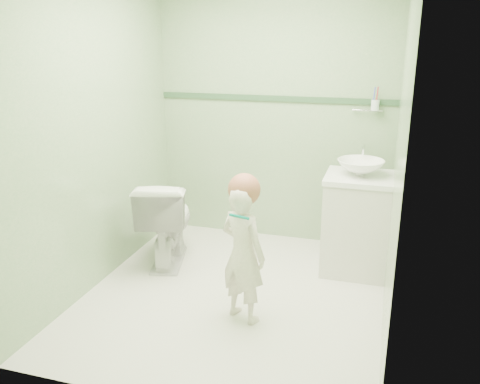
% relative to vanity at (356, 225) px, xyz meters
% --- Properties ---
extents(ground, '(2.50, 2.50, 0.00)m').
position_rel_vanity_xyz_m(ground, '(-0.84, -0.70, -0.40)').
color(ground, silver).
rests_on(ground, ground).
extents(room_shell, '(2.50, 2.54, 2.40)m').
position_rel_vanity_xyz_m(room_shell, '(-0.84, -0.70, 0.80)').
color(room_shell, '#83AF7C').
rests_on(room_shell, ground).
extents(trim_stripe, '(2.20, 0.02, 0.05)m').
position_rel_vanity_xyz_m(trim_stripe, '(-0.84, 0.54, 0.95)').
color(trim_stripe, '#325435').
rests_on(trim_stripe, room_shell).
extents(vanity, '(0.52, 0.50, 0.80)m').
position_rel_vanity_xyz_m(vanity, '(0.00, 0.00, 0.00)').
color(vanity, beige).
rests_on(vanity, ground).
extents(counter, '(0.54, 0.52, 0.04)m').
position_rel_vanity_xyz_m(counter, '(0.00, 0.00, 0.41)').
color(counter, white).
rests_on(counter, vanity).
extents(basin, '(0.37, 0.37, 0.13)m').
position_rel_vanity_xyz_m(basin, '(0.00, 0.00, 0.49)').
color(basin, white).
rests_on(basin, counter).
extents(faucet, '(0.03, 0.13, 0.18)m').
position_rel_vanity_xyz_m(faucet, '(0.00, 0.19, 0.57)').
color(faucet, silver).
rests_on(faucet, counter).
extents(cup_holder, '(0.26, 0.07, 0.21)m').
position_rel_vanity_xyz_m(cup_holder, '(0.05, 0.48, 0.93)').
color(cup_holder, silver).
rests_on(cup_holder, room_shell).
extents(toilet, '(0.59, 0.82, 0.75)m').
position_rel_vanity_xyz_m(toilet, '(-1.58, -0.29, -0.02)').
color(toilet, white).
rests_on(toilet, ground).
extents(toddler, '(0.42, 0.36, 0.97)m').
position_rel_vanity_xyz_m(toddler, '(-0.69, -0.99, 0.09)').
color(toddler, beige).
rests_on(toddler, ground).
extents(hair_cap, '(0.22, 0.22, 0.22)m').
position_rel_vanity_xyz_m(hair_cap, '(-0.69, -0.97, 0.54)').
color(hair_cap, '#A05A43').
rests_on(hair_cap, toddler).
extents(teal_toothbrush, '(0.12, 0.14, 0.08)m').
position_rel_vanity_xyz_m(teal_toothbrush, '(-0.67, -1.14, 0.42)').
color(teal_toothbrush, '#008178').
rests_on(teal_toothbrush, toddler).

